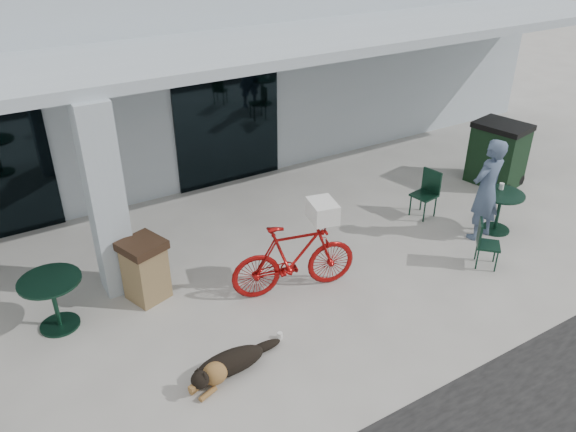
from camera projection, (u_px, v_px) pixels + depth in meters
ground at (271, 335)px, 8.07m from camera, size 80.00×80.00×0.00m
building at (93, 58)px, 13.34m from camera, size 22.00×7.00×4.50m
storefront_glass_right at (228, 123)px, 11.96m from camera, size 2.40×0.06×2.70m
column at (106, 201)px, 8.36m from camera, size 0.50×0.50×3.12m
overhang at (160, 59)px, 9.21m from camera, size 22.00×2.80×0.18m
bicycle at (294, 258)px, 8.74m from camera, size 2.10×1.01×1.22m
laundry_basket at (323, 211)px, 8.50m from camera, size 0.48×0.58×0.30m
dog at (230, 361)px, 7.35m from camera, size 1.18×0.72×0.37m
cup_near_dog at (280, 335)px, 8.00m from camera, size 0.08×0.08×0.09m
cafe_table_near at (55, 303)px, 8.06m from camera, size 1.15×1.15×0.82m
cafe_table_far at (498, 212)px, 10.51m from camera, size 0.99×0.99×0.78m
cafe_chair_far_a at (488, 244)px, 9.44m from camera, size 0.56×0.56×0.84m
cafe_chair_far_b at (424, 195)px, 10.96m from camera, size 0.52×0.49×0.94m
person at (486, 190)px, 10.02m from camera, size 0.74×0.52×1.93m
cup_on_table at (502, 186)px, 10.44m from camera, size 0.11×0.11×0.12m
trash_receptacle at (145, 270)px, 8.63m from camera, size 0.76×0.76×1.02m
wheeled_bin at (498, 154)px, 12.21m from camera, size 1.04×1.22×1.37m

